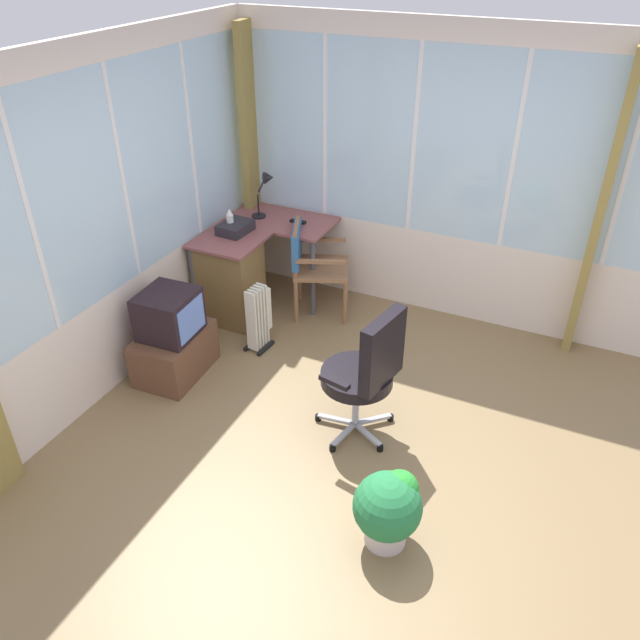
% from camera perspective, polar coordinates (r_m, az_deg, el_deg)
% --- Properties ---
extents(ground, '(5.25, 5.08, 0.06)m').
position_cam_1_polar(ground, '(4.41, 3.38, -12.91)').
color(ground, olive).
extents(north_window_panel, '(4.25, 0.07, 2.51)m').
position_cam_1_polar(north_window_panel, '(4.67, -20.50, 7.03)').
color(north_window_panel, silver).
rests_on(north_window_panel, ground).
extents(east_window_panel, '(0.07, 4.08, 2.51)m').
position_cam_1_polar(east_window_panel, '(5.49, 12.54, 12.08)').
color(east_window_panel, silver).
rests_on(east_window_panel, ground).
extents(curtain_corner, '(0.26, 0.09, 2.41)m').
position_cam_1_polar(curtain_corner, '(6.08, -6.30, 14.15)').
color(curtain_corner, olive).
rests_on(curtain_corner, ground).
extents(curtain_east_far, '(0.25, 0.07, 2.41)m').
position_cam_1_polar(curtain_east_far, '(5.33, 24.08, 8.76)').
color(curtain_east_far, olive).
rests_on(curtain_east_far, ground).
extents(desk, '(1.14, 0.97, 0.78)m').
position_cam_1_polar(desk, '(5.69, -7.85, 3.97)').
color(desk, '#8C4C4A').
rests_on(desk, ground).
extents(desk_lamp, '(0.23, 0.20, 0.42)m').
position_cam_1_polar(desk_lamp, '(5.88, -4.89, 11.97)').
color(desk_lamp, black).
rests_on(desk_lamp, desk).
extents(tv_remote, '(0.05, 0.15, 0.02)m').
position_cam_1_polar(tv_remote, '(5.80, -2.02, 8.92)').
color(tv_remote, black).
rests_on(tv_remote, desk).
extents(spray_bottle, '(0.06, 0.06, 0.22)m').
position_cam_1_polar(spray_bottle, '(5.64, -8.17, 8.91)').
color(spray_bottle, silver).
rests_on(spray_bottle, desk).
extents(paper_tray, '(0.31, 0.25, 0.09)m').
position_cam_1_polar(paper_tray, '(5.64, -7.69, 8.31)').
color(paper_tray, '#272429').
rests_on(paper_tray, desk).
extents(wooden_armchair, '(0.63, 0.63, 0.86)m').
position_cam_1_polar(wooden_armchair, '(5.66, -1.06, 5.69)').
color(wooden_armchair, '#8A5F3F').
rests_on(wooden_armchair, ground).
extents(office_chair, '(0.62, 0.57, 1.01)m').
position_cam_1_polar(office_chair, '(4.23, 4.31, -4.42)').
color(office_chair, '#B7B7BF').
rests_on(office_chair, ground).
extents(tv_on_stand, '(0.66, 0.48, 0.74)m').
position_cam_1_polar(tv_on_stand, '(5.08, -13.21, -1.66)').
color(tv_on_stand, brown).
rests_on(tv_on_stand, ground).
extents(space_heater, '(0.27, 0.19, 0.58)m').
position_cam_1_polar(space_heater, '(5.30, -5.54, 0.30)').
color(space_heater, silver).
rests_on(space_heater, ground).
extents(potted_plant, '(0.40, 0.40, 0.49)m').
position_cam_1_polar(potted_plant, '(3.77, 6.27, -16.49)').
color(potted_plant, silver).
rests_on(potted_plant, ground).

